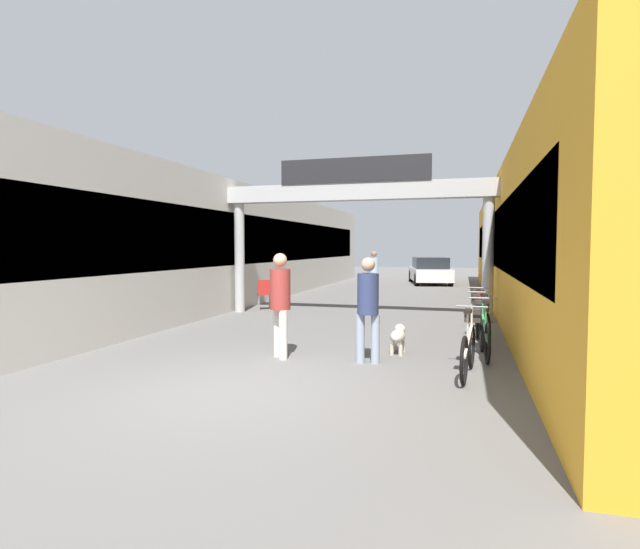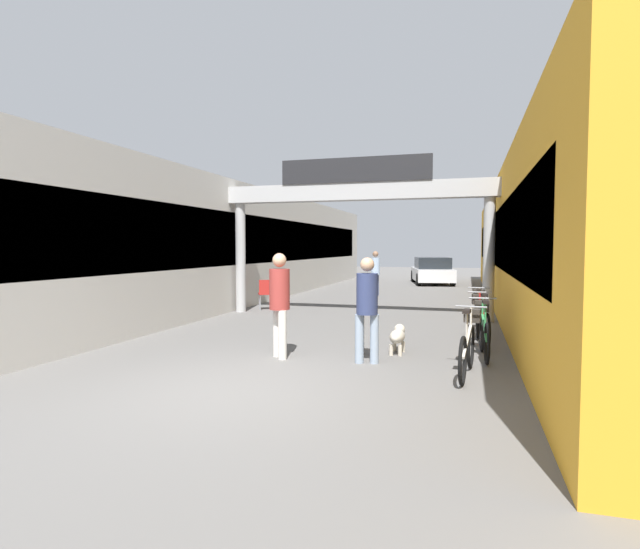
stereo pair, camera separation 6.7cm
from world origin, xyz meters
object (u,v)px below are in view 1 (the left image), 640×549
dog_on_leash (398,336)px  parked_car_white (430,271)px  pedestrian_carrying_crate (374,270)px  bicycle_green_second (484,331)px  bicycle_silver_nearest (469,345)px  bicycle_orange_farthest (478,313)px  pedestrian_with_dog (368,303)px  bollard_post_metal (362,325)px  cafe_chair_red_nearer (265,292)px  pedestrian_companion (280,298)px  bicycle_red_third (482,320)px

dog_on_leash → parked_car_white: bearing=91.8°
pedestrian_carrying_crate → bicycle_green_second: 10.52m
bicycle_silver_nearest → bicycle_orange_farthest: 3.66m
pedestrian_with_dog → bollard_post_metal: (-0.21, 0.57, -0.45)m
pedestrian_carrying_crate → parked_car_white: pedestrian_carrying_crate is taller
pedestrian_carrying_crate → cafe_chair_red_nearer: 5.65m
pedestrian_carrying_crate → bicycle_green_second: pedestrian_carrying_crate is taller
bicycle_green_second → bicycle_orange_farthest: bearing=90.9°
pedestrian_carrying_crate → bollard_post_metal: 10.48m
pedestrian_with_dog → pedestrian_carrying_crate: 11.07m
pedestrian_with_dog → bollard_post_metal: pedestrian_with_dog is taller
dog_on_leash → cafe_chair_red_nearer: (-4.53, 4.90, 0.24)m
dog_on_leash → pedestrian_with_dog: bearing=-112.2°
parked_car_white → pedestrian_with_dog: bearing=-89.5°
pedestrian_with_dog → cafe_chair_red_nearer: 7.15m
parked_car_white → bicycle_orange_farthest: bearing=-82.4°
pedestrian_companion → bicycle_silver_nearest: 3.08m
bicycle_green_second → cafe_chair_red_nearer: (-5.96, 4.75, 0.10)m
dog_on_leash → bicycle_red_third: bearing=43.4°
pedestrian_with_dog → bollard_post_metal: bearing=110.0°
bicycle_red_third → cafe_chair_red_nearer: bicycle_red_third is taller
dog_on_leash → bicycle_orange_farthest: bicycle_orange_farthest is taller
dog_on_leash → bicycle_orange_farthest: 2.83m
bicycle_red_third → parked_car_white: 15.61m
bicycle_green_second → bicycle_orange_farthest: (-0.04, 2.30, 0.00)m
dog_on_leash → bicycle_silver_nearest: (1.17, -1.19, 0.14)m
bicycle_orange_farthest → pedestrian_companion: bearing=-133.6°
bicycle_red_third → bollard_post_metal: (-2.01, -1.69, 0.08)m
pedestrian_companion → bicycle_green_second: (3.27, 1.10, -0.57)m
cafe_chair_red_nearer → pedestrian_with_dog: bearing=-54.4°
parked_car_white → bollard_post_metal: bearing=-90.2°
cafe_chair_red_nearer → bollard_post_metal: bearing=-52.9°
bicycle_red_third → bicycle_orange_farthest: (-0.04, 1.10, 0.00)m
bicycle_silver_nearest → cafe_chair_red_nearer: bearing=133.1°
bicycle_silver_nearest → bicycle_red_third: same height
bollard_post_metal → bicycle_red_third: bearing=40.0°
pedestrian_companion → parked_car_white: size_ratio=0.41×
bicycle_green_second → bicycle_orange_farthest: size_ratio=1.00×
bicycle_green_second → bicycle_orange_farthest: 2.30m
bicycle_orange_farthest → parked_car_white: size_ratio=0.40×
pedestrian_carrying_crate → bollard_post_metal: (1.60, -10.35, -0.45)m
bicycle_green_second → bicycle_red_third: size_ratio=1.00×
bollard_post_metal → cafe_chair_red_nearer: bearing=127.1°
pedestrian_with_dog → bicycle_orange_farthest: 3.84m
bicycle_silver_nearest → bicycle_green_second: same height
dog_on_leash → bicycle_silver_nearest: size_ratio=0.39×
bicycle_silver_nearest → pedestrian_companion: bearing=175.3°
pedestrian_companion → bicycle_silver_nearest: pedestrian_companion is taller
pedestrian_carrying_crate → cafe_chair_red_nearer: size_ratio=1.90×
bicycle_orange_farthest → parked_car_white: 14.51m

